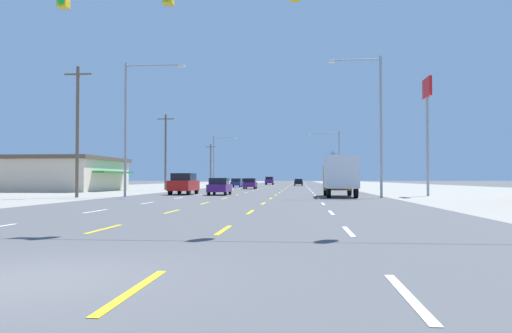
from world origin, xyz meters
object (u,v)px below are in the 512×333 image
streetlight_right_row_1 (335,154)px  box_truck_far_right_nearest (340,174)px  pole_sign_right_row_1 (427,106)px  streetlight_right_row_0 (376,117)px  suv_far_left_mid (184,183)px  hatchback_far_left_farther (246,182)px  streetlight_left_row_1 (216,157)px  hatchback_inner_left_midfar (250,184)px  sedan_inner_right_farthest (299,182)px  hatchback_inner_left_near (220,186)px  suv_inner_left_distant_a (270,181)px  streetlight_left_row_0 (132,119)px  hatchback_far_left_far (237,183)px

streetlight_right_row_1 → box_truck_far_right_nearest: bearing=-93.6°
pole_sign_right_row_1 → streetlight_right_row_0: bearing=-138.6°
suv_far_left_mid → hatchback_far_left_farther: bearing=90.3°
hatchback_far_left_farther → streetlight_left_row_1: streetlight_left_row_1 is taller
streetlight_right_row_0 → streetlight_left_row_1: bearing=115.8°
hatchback_far_left_farther → pole_sign_right_row_1: bearing=-69.4°
hatchback_inner_left_midfar → sedan_inner_right_farthest: 33.96m
box_truck_far_right_nearest → sedan_inner_right_farthest: bearing=93.2°
box_truck_far_right_nearest → streetlight_right_row_1: size_ratio=0.80×
hatchback_inner_left_near → suv_inner_left_distant_a: 77.37m
pole_sign_right_row_1 → hatchback_inner_left_near: bearing=177.0°
box_truck_far_right_nearest → hatchback_inner_left_midfar: size_ratio=1.85×
hatchback_far_left_farther → streetlight_right_row_0: streetlight_right_row_0 is taller
hatchback_inner_left_near → sedan_inner_right_farthest: (6.92, 60.06, -0.03)m
hatchback_inner_left_near → suv_inner_left_distant_a: (-0.31, 77.37, 0.24)m
streetlight_left_row_0 → hatchback_inner_left_near: bearing=40.2°
hatchback_far_left_far → box_truck_far_right_nearest: bearing=-72.3°
hatchback_inner_left_near → streetlight_left_row_1: 35.83m
hatchback_far_left_far → sedan_inner_right_farthest: hatchback_far_left_far is taller
hatchback_inner_left_near → box_truck_far_right_nearest: bearing=-19.1°
hatchback_inner_left_midfar → streetlight_left_row_1: (-6.43, 8.21, 4.20)m
box_truck_far_right_nearest → hatchback_far_left_far: 47.15m
box_truck_far_right_nearest → streetlight_right_row_0: streetlight_right_row_0 is taller
hatchback_inner_left_midfar → suv_inner_left_distant_a: size_ratio=0.80×
streetlight_left_row_1 → streetlight_right_row_1: 19.27m
pole_sign_right_row_1 → streetlight_right_row_1: 36.41m
sedan_inner_right_farthest → streetlight_left_row_0: size_ratio=0.41×
suv_far_left_mid → streetlight_left_row_0: bearing=-112.9°
suv_far_left_mid → hatchback_far_left_far: 40.13m
hatchback_far_left_far → suv_inner_left_distant_a: bearing=84.4°
streetlight_left_row_0 → streetlight_right_row_0: 19.42m
hatchback_inner_left_near → streetlight_right_row_1: size_ratio=0.43×
hatchback_inner_left_midfar → suv_inner_left_distant_a: bearing=90.4°
suv_inner_left_distant_a → streetlight_right_row_0: size_ratio=0.45×
hatchback_inner_left_midfar → streetlight_right_row_1: size_ratio=0.43×
hatchback_far_left_far → streetlight_right_row_0: size_ratio=0.36×
hatchback_inner_left_near → hatchback_far_left_far: bearing=95.3°
hatchback_inner_left_midfar → streetlight_left_row_1: streetlight_left_row_1 is taller
hatchback_far_left_farther → suv_inner_left_distant_a: bearing=79.6°
sedan_inner_right_farthest → pole_sign_right_row_1: pole_sign_right_row_1 is taller
hatchback_inner_left_near → pole_sign_right_row_1: 19.39m
box_truck_far_right_nearest → suv_far_left_mid: (-14.03, 4.79, -0.81)m
hatchback_far_left_far → streetlight_left_row_0: (-2.47, -46.64, 5.55)m
hatchback_inner_left_near → streetlight_left_row_0: 9.96m
hatchback_far_left_far → sedan_inner_right_farthest: (10.76, 18.75, -0.03)m
sedan_inner_right_farthest → streetlight_right_row_0: (6.18, -65.40, 5.52)m
streetlight_right_row_0 → streetlight_left_row_0: bearing=180.0°
box_truck_far_right_nearest → streetlight_left_row_1: bearing=113.6°
suv_far_left_mid → sedan_inner_right_farthest: size_ratio=1.09×
suv_far_left_mid → pole_sign_right_row_1: 22.75m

